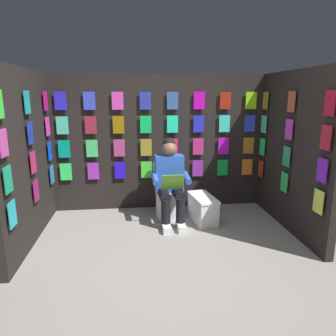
% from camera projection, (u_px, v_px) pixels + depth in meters
% --- Properties ---
extents(ground_plane, '(30.00, 30.00, 0.00)m').
position_uv_depth(ground_plane, '(176.00, 272.00, 3.15)').
color(ground_plane, gray).
extents(display_wall_back, '(3.36, 0.14, 2.08)m').
position_uv_depth(display_wall_back, '(159.00, 143.00, 4.81)').
color(display_wall_back, black).
rests_on(display_wall_back, ground).
extents(display_wall_left, '(0.14, 1.92, 2.08)m').
position_uv_depth(display_wall_left, '(293.00, 152.00, 4.03)').
color(display_wall_left, black).
rests_on(display_wall_left, ground).
extents(display_wall_right, '(0.14, 1.92, 2.08)m').
position_uv_depth(display_wall_right, '(26.00, 158.00, 3.65)').
color(display_wall_right, black).
rests_on(display_wall_right, ground).
extents(toilet, '(0.41, 0.56, 0.77)m').
position_uv_depth(toilet, '(168.00, 195.00, 4.58)').
color(toilet, white).
rests_on(toilet, ground).
extents(person_reading, '(0.53, 0.69, 1.19)m').
position_uv_depth(person_reading, '(170.00, 181.00, 4.30)').
color(person_reading, blue).
rests_on(person_reading, ground).
extents(comic_longbox_near, '(0.36, 0.63, 0.37)m').
position_uv_depth(comic_longbox_near, '(203.00, 209.00, 4.40)').
color(comic_longbox_near, white).
rests_on(comic_longbox_near, ground).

